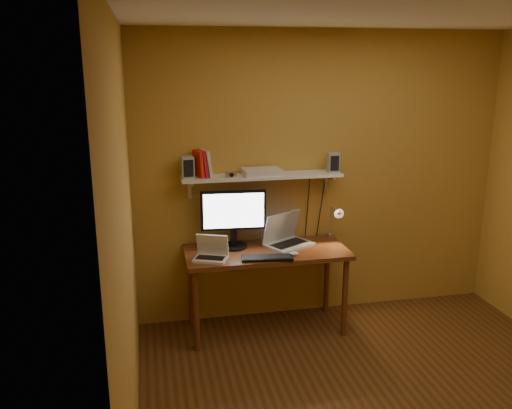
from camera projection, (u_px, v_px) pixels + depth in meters
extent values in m
cube|color=#5A3317|center=(388.00, 409.00, 3.76)|extent=(3.40, 3.20, 0.02)
cube|color=silver|center=(417.00, 10.00, 3.08)|extent=(3.40, 3.20, 0.02)
cube|color=#A57B32|center=(321.00, 177.00, 4.94)|extent=(3.40, 0.02, 2.60)
cube|color=#A57B32|center=(124.00, 248.00, 3.09)|extent=(0.02, 3.20, 2.60)
cube|color=brown|center=(267.00, 252.00, 4.67)|extent=(1.40, 0.60, 0.04)
cylinder|color=brown|center=(196.00, 311.00, 4.41)|extent=(0.05, 0.05, 0.71)
cylinder|color=brown|center=(345.00, 298.00, 4.66)|extent=(0.05, 0.05, 0.71)
cylinder|color=brown|center=(191.00, 288.00, 4.86)|extent=(0.05, 0.05, 0.71)
cylinder|color=brown|center=(327.00, 276.00, 5.12)|extent=(0.05, 0.05, 0.71)
cube|color=silver|center=(262.00, 176.00, 4.68)|extent=(1.40, 0.25, 0.02)
cube|color=silver|center=(190.00, 188.00, 4.69)|extent=(0.03, 0.03, 0.18)
cube|color=silver|center=(326.00, 182.00, 4.93)|extent=(0.03, 0.03, 0.18)
cylinder|color=black|center=(234.00, 246.00, 4.73)|extent=(0.25, 0.25, 0.02)
cube|color=black|center=(234.00, 237.00, 4.71)|extent=(0.06, 0.05, 0.17)
cube|color=black|center=(233.00, 210.00, 4.65)|extent=(0.56, 0.07, 0.35)
cube|color=white|center=(234.00, 211.00, 4.63)|extent=(0.52, 0.04, 0.30)
cube|color=#989BA1|center=(289.00, 245.00, 4.77)|extent=(0.47, 0.43, 0.02)
cube|color=black|center=(289.00, 243.00, 4.77)|extent=(0.36, 0.29, 0.00)
cube|color=#989BA1|center=(281.00, 227.00, 4.81)|extent=(0.38, 0.27, 0.27)
cube|color=#14153F|center=(281.00, 227.00, 4.81)|extent=(0.33, 0.23, 0.23)
cube|color=silver|center=(210.00, 259.00, 4.43)|extent=(0.31, 0.27, 0.02)
cube|color=black|center=(210.00, 258.00, 4.42)|extent=(0.25, 0.18, 0.00)
cube|color=silver|center=(213.00, 245.00, 4.47)|extent=(0.26, 0.15, 0.18)
cube|color=black|center=(213.00, 245.00, 4.47)|extent=(0.23, 0.12, 0.15)
cube|color=black|center=(267.00, 258.00, 4.45)|extent=(0.44, 0.20, 0.02)
ellipsoid|color=silver|center=(293.00, 254.00, 4.53)|extent=(0.09, 0.07, 0.03)
cube|color=silver|center=(330.00, 238.00, 5.02)|extent=(0.05, 0.06, 0.08)
cylinder|color=silver|center=(331.00, 222.00, 4.98)|extent=(0.02, 0.02, 0.28)
cylinder|color=silver|center=(334.00, 210.00, 4.87)|extent=(0.01, 0.16, 0.01)
cone|color=silver|center=(337.00, 212.00, 4.79)|extent=(0.09, 0.09, 0.09)
sphere|color=#FFE0A5|center=(338.00, 213.00, 4.77)|extent=(0.04, 0.04, 0.04)
cube|color=#989BA1|center=(188.00, 167.00, 4.53)|extent=(0.11, 0.11, 0.18)
cube|color=#989BA1|center=(333.00, 162.00, 4.77)|extent=(0.10, 0.10, 0.17)
cube|color=red|center=(199.00, 164.00, 4.55)|extent=(0.09, 0.16, 0.23)
cube|color=maroon|center=(202.00, 164.00, 4.56)|extent=(0.10, 0.16, 0.23)
cube|color=beige|center=(206.00, 163.00, 4.56)|extent=(0.10, 0.17, 0.23)
cube|color=silver|center=(231.00, 174.00, 4.54)|extent=(0.10, 0.04, 0.06)
cylinder|color=black|center=(231.00, 175.00, 4.53)|extent=(0.04, 0.02, 0.04)
cube|color=silver|center=(262.00, 172.00, 4.67)|extent=(0.33, 0.23, 0.05)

